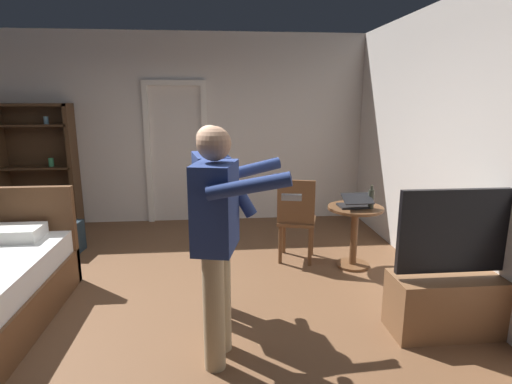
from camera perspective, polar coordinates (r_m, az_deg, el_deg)
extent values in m
plane|color=brown|center=(3.91, -13.41, -16.04)|extent=(6.34, 6.34, 0.00)
cube|color=silver|center=(6.37, -10.50, 8.54)|extent=(5.82, 0.12, 2.82)
cube|color=silver|center=(4.12, 28.61, 4.91)|extent=(0.12, 6.01, 2.82)
cube|color=white|center=(6.39, -14.77, 4.89)|extent=(0.08, 0.08, 2.05)
cube|color=white|center=(6.31, -7.11, 5.11)|extent=(0.08, 0.08, 2.05)
cube|color=white|center=(6.29, -11.39, 14.67)|extent=(0.93, 0.08, 0.08)
cube|color=white|center=(4.50, -30.67, -4.95)|extent=(0.50, 0.34, 0.12)
cube|color=#4C331E|center=(6.87, -31.85, 2.86)|extent=(0.06, 0.32, 1.80)
cube|color=#4C331E|center=(6.49, -24.04, 3.21)|extent=(0.06, 0.32, 1.80)
cube|color=#4C331E|center=(6.59, -28.88, 10.59)|extent=(1.05, 0.32, 0.04)
cube|color=#4C331E|center=(6.80, -27.59, 3.25)|extent=(1.05, 0.02, 1.80)
cube|color=#4C331E|center=(6.78, -27.53, -1.97)|extent=(0.99, 0.32, 0.03)
cube|color=#4C331E|center=(6.66, -28.06, 3.03)|extent=(0.99, 0.32, 0.03)
cylinder|color=#42A36A|center=(6.58, -26.63, 3.74)|extent=(0.07, 0.07, 0.12)
cube|color=#4C331E|center=(6.60, -28.61, 8.17)|extent=(0.99, 0.32, 0.03)
cylinder|color=#77ACC7|center=(6.53, -27.20, 8.88)|extent=(0.06, 0.06, 0.10)
cube|color=brown|center=(3.82, 26.44, -13.70)|extent=(1.12, 0.40, 0.49)
cube|color=black|center=(3.59, 27.60, -4.79)|extent=(1.15, 0.05, 0.67)
cube|color=slate|center=(3.61, 27.35, -4.66)|extent=(1.09, 0.01, 0.61)
cylinder|color=brown|center=(4.76, 13.46, -6.26)|extent=(0.08, 0.08, 0.67)
cylinder|color=brown|center=(4.87, 13.26, -9.82)|extent=(0.37, 0.37, 0.03)
cylinder|color=brown|center=(4.66, 13.69, -2.19)|extent=(0.61, 0.61, 0.03)
cube|color=black|center=(4.64, 13.35, -1.88)|extent=(0.33, 0.23, 0.02)
cube|color=black|center=(4.51, 13.95, -0.89)|extent=(0.33, 0.20, 0.09)
cube|color=navy|center=(4.51, 13.93, -0.87)|extent=(0.29, 0.17, 0.07)
cylinder|color=#33362A|center=(4.61, 15.73, -0.97)|extent=(0.06, 0.06, 0.21)
cylinder|color=#33362A|center=(4.58, 15.83, 0.60)|extent=(0.03, 0.03, 0.05)
cylinder|color=brown|center=(5.05, 7.76, -6.24)|extent=(0.04, 0.04, 0.45)
cylinder|color=brown|center=(5.07, 3.90, -6.04)|extent=(0.04, 0.04, 0.45)
cylinder|color=brown|center=(4.73, 7.52, -7.57)|extent=(0.04, 0.04, 0.45)
cylinder|color=brown|center=(4.75, 3.40, -7.35)|extent=(0.04, 0.04, 0.45)
cube|color=brown|center=(4.82, 5.71, -4.04)|extent=(0.52, 0.52, 0.04)
cube|color=brown|center=(4.58, 5.59, -1.42)|extent=(0.41, 0.16, 0.50)
cylinder|color=tan|center=(3.15, -4.91, -14.40)|extent=(0.15, 0.15, 0.85)
cylinder|color=tan|center=(2.96, -5.87, -16.36)|extent=(0.15, 0.15, 0.85)
cube|color=navy|center=(2.79, -5.69, -2.06)|extent=(0.34, 0.45, 0.60)
sphere|color=tan|center=(2.71, -5.89, 6.72)|extent=(0.23, 0.23, 0.23)
cylinder|color=navy|center=(2.96, -3.05, 1.05)|extent=(0.34, 0.16, 0.49)
cylinder|color=navy|center=(2.48, -1.04, 0.80)|extent=(0.54, 0.21, 0.19)
cube|color=white|center=(2.44, 4.98, -0.74)|extent=(0.12, 0.06, 0.04)
cylinder|color=slate|center=(3.77, -6.31, -9.82)|extent=(0.15, 0.15, 0.83)
cylinder|color=slate|center=(3.53, -5.65, -11.44)|extent=(0.15, 0.15, 0.83)
cube|color=navy|center=(3.43, -6.27, 0.36)|extent=(0.33, 0.51, 0.59)
sphere|color=#D8AD8C|center=(3.37, -6.44, 7.35)|extent=(0.23, 0.23, 0.23)
cylinder|color=navy|center=(3.68, -5.54, 2.91)|extent=(0.34, 0.14, 0.48)
cylinder|color=navy|center=(3.19, -1.09, 3.04)|extent=(0.53, 0.17, 0.19)
cube|color=white|center=(3.24, 3.41, 2.28)|extent=(0.12, 0.06, 0.04)
cube|color=#1E2D38|center=(5.63, -25.92, -5.75)|extent=(0.59, 0.42, 0.39)
cube|color=black|center=(5.64, -25.94, -5.94)|extent=(0.54, 0.41, 0.35)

